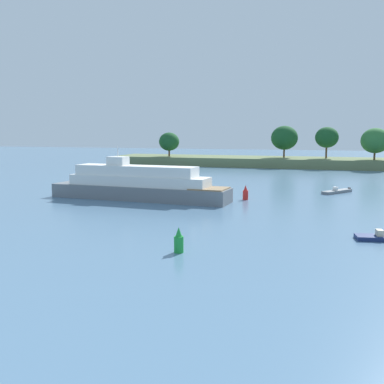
% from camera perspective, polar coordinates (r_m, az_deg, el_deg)
% --- Properties ---
extents(treeline_island, '(89.19, 14.87, 10.06)m').
position_cam_1_polar(treeline_island, '(115.05, 14.76, 4.51)').
color(treeline_island, '#66754C').
rests_on(treeline_island, ground).
extents(white_riverboat, '(24.24, 5.94, 6.89)m').
position_cam_1_polar(white_riverboat, '(59.20, -6.71, 0.89)').
color(white_riverboat, slate).
rests_on(white_riverboat, ground).
extents(fishing_skiff, '(4.73, 2.27, 0.86)m').
position_cam_1_polar(fishing_skiff, '(40.38, 22.85, -5.27)').
color(fishing_skiff, navy).
rests_on(fishing_skiff, ground).
extents(small_motorboat, '(4.28, 5.43, 0.91)m').
position_cam_1_polar(small_motorboat, '(68.38, 17.70, 0.07)').
color(small_motorboat, slate).
rests_on(small_motorboat, ground).
extents(channel_buoy_red, '(0.70, 0.70, 1.90)m').
position_cam_1_polar(channel_buoy_red, '(59.08, 6.71, -0.19)').
color(channel_buoy_red, red).
rests_on(channel_buoy_red, ground).
extents(channel_buoy_green, '(0.70, 0.70, 1.90)m').
position_cam_1_polar(channel_buoy_green, '(33.41, -1.67, -6.23)').
color(channel_buoy_green, green).
rests_on(channel_buoy_green, ground).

